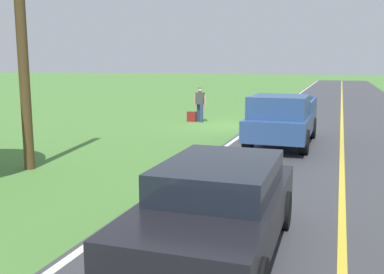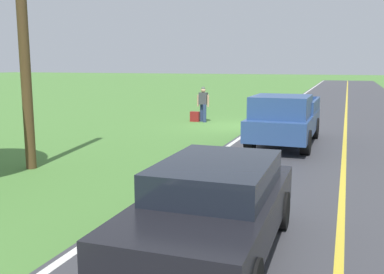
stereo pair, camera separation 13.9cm
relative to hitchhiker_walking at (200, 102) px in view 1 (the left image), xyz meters
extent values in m
plane|color=#4C7F38|center=(-1.73, 1.01, -0.98)|extent=(200.00, 200.00, 0.00)
cube|color=#3D3D42|center=(-6.73, 1.01, -0.98)|extent=(8.09, 120.00, 0.00)
cube|color=silver|center=(-2.86, 1.01, -0.98)|extent=(0.16, 117.60, 0.00)
cube|color=gold|center=(-6.73, 1.01, -0.98)|extent=(0.14, 117.60, 0.00)
cylinder|color=navy|center=(-0.11, 0.15, -0.54)|extent=(0.18, 0.18, 0.88)
cylinder|color=navy|center=(0.11, -0.09, -0.54)|extent=(0.18, 0.18, 0.88)
cube|color=#3F3F47|center=(0.00, 0.03, 0.19)|extent=(0.40, 0.26, 0.58)
sphere|color=tan|center=(0.00, 0.03, 0.59)|extent=(0.23, 0.23, 0.23)
sphere|color=#4C564C|center=(0.00, 0.03, 0.67)|extent=(0.20, 0.20, 0.20)
cube|color=#591E19|center=(0.00, -0.17, 0.22)|extent=(0.32, 0.20, 0.44)
cylinder|color=tan|center=(-0.26, 0.05, 0.08)|extent=(0.10, 0.10, 0.58)
cylinder|color=tan|center=(0.26, 0.05, 0.08)|extent=(0.10, 0.10, 0.58)
cube|color=maroon|center=(0.42, 0.09, -0.73)|extent=(0.46, 0.21, 0.50)
cube|color=#2D4C84|center=(-4.67, 4.77, -0.23)|extent=(2.06, 5.42, 0.70)
cube|color=#2D4C84|center=(-4.66, 5.96, 0.48)|extent=(1.86, 2.18, 0.72)
cube|color=black|center=(-4.66, 5.96, 0.55)|extent=(1.69, 1.31, 0.43)
cube|color=#2D4C84|center=(-5.62, 3.70, 0.34)|extent=(0.13, 3.02, 0.45)
cube|color=#2D4C84|center=(-3.74, 3.68, 0.34)|extent=(0.13, 3.02, 0.45)
cube|color=#2D4C84|center=(-4.70, 2.18, 0.34)|extent=(1.84, 0.12, 0.45)
cylinder|color=black|center=(-5.55, 6.53, -0.58)|extent=(0.31, 0.80, 0.80)
cylinder|color=black|center=(-3.75, 6.51, -0.58)|extent=(0.31, 0.80, 0.80)
cylinder|color=black|center=(-5.59, 3.23, -0.58)|extent=(0.31, 0.80, 0.80)
cylinder|color=black|center=(-3.79, 3.21, -0.58)|extent=(0.31, 0.80, 0.80)
cube|color=black|center=(-4.89, 14.59, -0.34)|extent=(1.89, 4.42, 0.62)
cube|color=black|center=(-4.89, 14.39, 0.20)|extent=(1.65, 2.39, 0.46)
cylinder|color=black|center=(-4.06, 16.00, -0.65)|extent=(0.25, 0.66, 0.66)
cylinder|color=black|center=(-5.72, 13.18, -0.65)|extent=(0.25, 0.66, 0.66)
cylinder|color=black|center=(-4.03, 13.20, -0.65)|extent=(0.25, 0.66, 0.66)
cylinder|color=brown|center=(1.46, 10.97, 3.23)|extent=(0.28, 0.28, 8.42)
camera|label=1|loc=(-6.56, 20.71, 1.90)|focal=40.99mm
camera|label=2|loc=(-6.70, 20.67, 1.90)|focal=40.99mm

